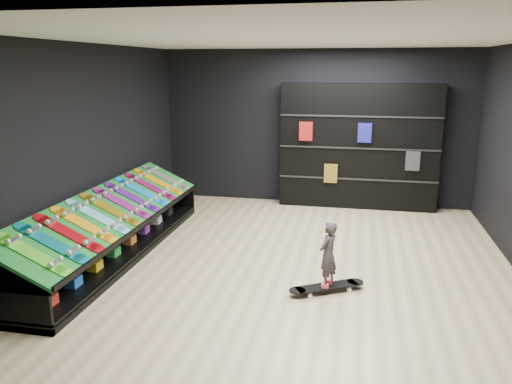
% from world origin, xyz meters
% --- Properties ---
extents(floor, '(6.00, 7.00, 0.01)m').
position_xyz_m(floor, '(0.00, 0.00, 0.00)').
color(floor, '#CDBB8B').
rests_on(floor, ground).
extents(ceiling, '(6.00, 7.00, 0.01)m').
position_xyz_m(ceiling, '(0.00, 0.00, 3.00)').
color(ceiling, white).
rests_on(ceiling, ground).
extents(wall_back, '(6.00, 0.02, 3.00)m').
position_xyz_m(wall_back, '(0.00, 3.50, 1.50)').
color(wall_back, black).
rests_on(wall_back, ground).
extents(wall_front, '(6.00, 0.02, 3.00)m').
position_xyz_m(wall_front, '(0.00, -3.50, 1.50)').
color(wall_front, black).
rests_on(wall_front, ground).
extents(wall_left, '(0.02, 7.00, 3.00)m').
position_xyz_m(wall_left, '(-3.00, 0.00, 1.50)').
color(wall_left, black).
rests_on(wall_left, ground).
extents(display_rack, '(0.90, 4.50, 0.50)m').
position_xyz_m(display_rack, '(-2.55, 0.00, 0.25)').
color(display_rack, black).
rests_on(display_rack, ground).
extents(turf_ramp, '(0.92, 4.50, 0.46)m').
position_xyz_m(turf_ramp, '(-2.50, 0.00, 0.71)').
color(turf_ramp, '#0F611D').
rests_on(turf_ramp, display_rack).
extents(back_shelving, '(2.96, 0.35, 2.37)m').
position_xyz_m(back_shelving, '(0.85, 3.32, 1.18)').
color(back_shelving, black).
rests_on(back_shelving, ground).
extents(floor_skateboard, '(0.96, 0.68, 0.09)m').
position_xyz_m(floor_skateboard, '(0.55, -0.64, 0.05)').
color(floor_skateboard, black).
rests_on(floor_skateboard, ground).
extents(child, '(0.20, 0.22, 0.48)m').
position_xyz_m(child, '(0.55, -0.64, 0.33)').
color(child, black).
rests_on(child, floor_skateboard).
extents(display_board_0, '(0.93, 0.22, 0.50)m').
position_xyz_m(display_board_0, '(-2.49, -1.90, 0.74)').
color(display_board_0, green).
rests_on(display_board_0, turf_ramp).
extents(display_board_1, '(0.93, 0.22, 0.50)m').
position_xyz_m(display_board_1, '(-2.49, -1.55, 0.74)').
color(display_board_1, '#0C8C99').
rests_on(display_board_1, turf_ramp).
extents(display_board_2, '(0.93, 0.22, 0.50)m').
position_xyz_m(display_board_2, '(-2.49, -1.21, 0.74)').
color(display_board_2, red).
rests_on(display_board_2, turf_ramp).
extents(display_board_3, '(0.93, 0.22, 0.50)m').
position_xyz_m(display_board_3, '(-2.49, -0.86, 0.74)').
color(display_board_3, orange).
rests_on(display_board_3, turf_ramp).
extents(display_board_4, '(0.93, 0.22, 0.50)m').
position_xyz_m(display_board_4, '(-2.49, -0.52, 0.74)').
color(display_board_4, '#0CB2E5').
rests_on(display_board_4, turf_ramp).
extents(display_board_5, '(0.93, 0.22, 0.50)m').
position_xyz_m(display_board_5, '(-2.49, -0.17, 0.74)').
color(display_board_5, yellow).
rests_on(display_board_5, turf_ramp).
extents(display_board_6, '(0.93, 0.22, 0.50)m').
position_xyz_m(display_board_6, '(-2.49, 0.17, 0.74)').
color(display_board_6, '#2626BF').
rests_on(display_board_6, turf_ramp).
extents(display_board_7, '(0.93, 0.22, 0.50)m').
position_xyz_m(display_board_7, '(-2.49, 0.52, 0.74)').
color(display_board_7, purple).
rests_on(display_board_7, turf_ramp).
extents(display_board_8, '(0.93, 0.22, 0.50)m').
position_xyz_m(display_board_8, '(-2.49, 0.86, 0.74)').
color(display_board_8, blue).
rests_on(display_board_8, turf_ramp).
extents(display_board_9, '(0.93, 0.22, 0.50)m').
position_xyz_m(display_board_9, '(-2.49, 1.21, 0.74)').
color(display_board_9, '#E5198C').
rests_on(display_board_9, turf_ramp).
extents(display_board_10, '(0.93, 0.22, 0.50)m').
position_xyz_m(display_board_10, '(-2.49, 1.55, 0.74)').
color(display_board_10, yellow).
rests_on(display_board_10, turf_ramp).
extents(display_board_11, '(0.93, 0.22, 0.50)m').
position_xyz_m(display_board_11, '(-2.49, 1.90, 0.74)').
color(display_board_11, black).
rests_on(display_board_11, turf_ramp).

